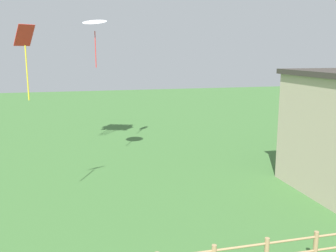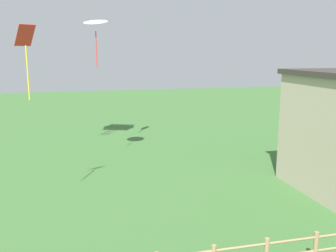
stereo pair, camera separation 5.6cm
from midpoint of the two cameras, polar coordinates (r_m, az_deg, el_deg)
The scene contains 2 objects.
kite_red_diamond at distance 14.60m, azimuth -20.74°, elevation 11.16°, with size 0.79×0.76×2.70m.
kite_white_delta at distance 20.28m, azimuth -10.92°, elevation 15.32°, with size 1.65×1.64×2.57m.
Camera 2 is at (-2.67, -3.08, 6.28)m, focal length 40.00 mm.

